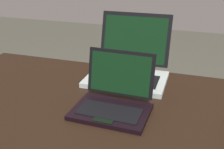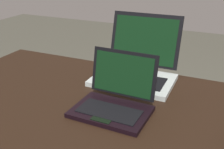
{
  "view_description": "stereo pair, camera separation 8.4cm",
  "coord_description": "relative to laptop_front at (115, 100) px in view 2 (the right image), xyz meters",
  "views": [
    {
      "loc": [
        0.14,
        -0.76,
        1.19
      ],
      "look_at": [
        -0.09,
        -0.02,
        0.86
      ],
      "focal_mm": 44.93,
      "sensor_mm": 36.0,
      "label": 1
    },
    {
      "loc": [
        0.22,
        -0.73,
        1.19
      ],
      "look_at": [
        -0.09,
        -0.02,
        0.86
      ],
      "focal_mm": 44.93,
      "sensor_mm": 36.0,
      "label": 2
    }
  ],
  "objects": [
    {
      "name": "desk",
      "position": [
        0.1,
        -0.01,
        -0.11
      ],
      "size": [
        1.64,
        0.77,
        0.72
      ],
      "color": "black",
      "rests_on": "ground"
    },
    {
      "name": "laptop_rear",
      "position": [
        -0.02,
        0.27,
        0.01
      ],
      "size": [
        0.32,
        0.28,
        0.25
      ],
      "color": "#B0BAB7",
      "rests_on": "desk"
    },
    {
      "name": "laptop_front",
      "position": [
        0.0,
        0.0,
        0.0
      ],
      "size": [
        0.25,
        0.21,
        0.18
      ],
      "color": "black",
      "rests_on": "desk"
    }
  ]
}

